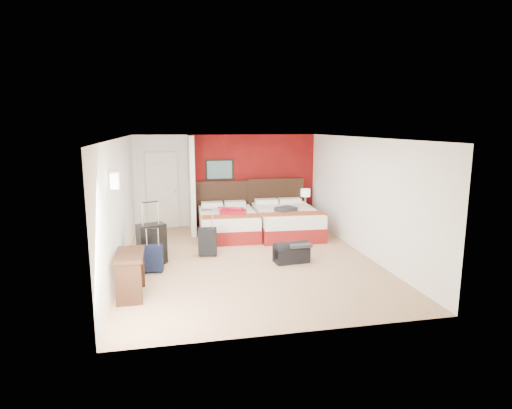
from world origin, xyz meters
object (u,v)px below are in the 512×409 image
object	(u,v)px
red_suitcase_open	(232,210)
table_lamp	(305,197)
suitcase_charcoal	(208,243)
bed_left	(228,224)
desk	(131,275)
suitcase_black	(152,245)
bed_right	(286,221)
suitcase_navy	(153,260)
duffel_bag	(291,254)
nightstand	(305,215)

from	to	relation	value
red_suitcase_open	table_lamp	distance (m)	2.39
red_suitcase_open	table_lamp	world-z (taller)	table_lamp
suitcase_charcoal	bed_left	bearing A→B (deg)	75.62
desk	suitcase_black	bearing A→B (deg)	79.26
bed_left	bed_right	distance (m)	1.50
suitcase_navy	desk	bearing A→B (deg)	-100.08
duffel_bag	bed_right	bearing A→B (deg)	71.67
suitcase_black	suitcase_navy	world-z (taller)	suitcase_black
nightstand	duffel_bag	bearing A→B (deg)	-107.88
suitcase_charcoal	nightstand	bearing A→B (deg)	46.94
suitcase_black	suitcase_charcoal	world-z (taller)	suitcase_black
nightstand	table_lamp	xyz separation A→B (m)	(0.00, 0.00, 0.50)
table_lamp	duffel_bag	world-z (taller)	table_lamp
nightstand	bed_right	bearing A→B (deg)	-125.73
duffel_bag	table_lamp	bearing A→B (deg)	62.07
bed_right	table_lamp	distance (m)	1.33
nightstand	desk	bearing A→B (deg)	-130.38
red_suitcase_open	suitcase_navy	bearing A→B (deg)	-107.81
suitcase_navy	desk	xyz separation A→B (m)	(-0.32, -1.10, 0.12)
bed_right	red_suitcase_open	size ratio (longest dim) A/B	2.64
suitcase_black	duffel_bag	xyz separation A→B (m)	(2.77, -0.45, -0.22)
suitcase_black	red_suitcase_open	bearing A→B (deg)	22.61
suitcase_black	suitcase_navy	size ratio (longest dim) A/B	1.60
nightstand	desk	world-z (taller)	desk
bed_right	red_suitcase_open	distance (m)	1.44
suitcase_navy	bed_right	bearing A→B (deg)	41.48
bed_left	desk	distance (m)	4.11
red_suitcase_open	nightstand	world-z (taller)	red_suitcase_open
bed_left	duffel_bag	size ratio (longest dim) A/B	2.92
bed_right	suitcase_charcoal	bearing A→B (deg)	-143.07
table_lamp	suitcase_charcoal	xyz separation A→B (m)	(-2.97, -2.43, -0.48)
table_lamp	desk	size ratio (longest dim) A/B	0.53
red_suitcase_open	nightstand	size ratio (longest dim) A/B	1.54
duffel_bag	bed_left	bearing A→B (deg)	106.91
suitcase_charcoal	red_suitcase_open	bearing A→B (deg)	71.21
bed_left	suitcase_black	bearing A→B (deg)	-130.86
suitcase_charcoal	suitcase_black	bearing A→B (deg)	-156.48
suitcase_black	table_lamp	bearing A→B (deg)	12.24
red_suitcase_open	suitcase_black	world-z (taller)	suitcase_black
suitcase_charcoal	table_lamp	bearing A→B (deg)	46.94
suitcase_black	suitcase_charcoal	size ratio (longest dim) A/B	1.39
table_lamp	suitcase_charcoal	world-z (taller)	table_lamp
bed_right	table_lamp	world-z (taller)	table_lamp
bed_right	desk	size ratio (longest dim) A/B	2.44
bed_left	desk	size ratio (longest dim) A/B	2.29
bed_left	red_suitcase_open	distance (m)	0.38
red_suitcase_open	suitcase_black	size ratio (longest dim) A/B	1.03
bed_right	suitcase_black	distance (m)	3.75
bed_right	table_lamp	size ratio (longest dim) A/B	4.60
red_suitcase_open	table_lamp	size ratio (longest dim) A/B	1.74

